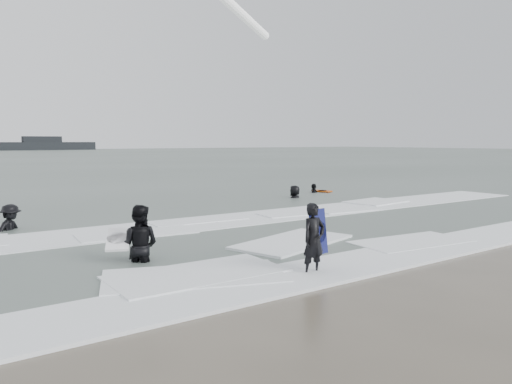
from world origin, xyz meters
TOP-DOWN VIEW (x-y plane):
  - ground at (0.00, 0.00)m, footprint 320.00×320.00m
  - surfer_centre at (-2.50, -0.70)m, footprint 0.56×0.37m
  - surfer_wading at (-5.06, 2.35)m, footprint 1.16×1.14m
  - surfer_breaker at (-6.84, 8.28)m, footprint 1.24×1.20m
  - surfer_right_near at (8.17, 11.43)m, footprint 1.05×0.87m
  - surfer_right_far at (5.78, 10.09)m, footprint 1.03×1.02m
  - surf_foam at (0.00, 3.70)m, footprint 30.03×9.06m
  - bodyboards at (0.36, 4.53)m, footprint 14.94×12.52m
  - vessel_horizon at (23.01, 149.55)m, footprint 29.86×5.33m

SIDE VIEW (x-z plane):
  - ground at x=0.00m, z-range 0.00..0.00m
  - surfer_centre at x=-2.50m, z-range -0.76..0.76m
  - surfer_wading at x=-5.06m, z-range -0.94..0.94m
  - surfer_breaker at x=-6.84m, z-range -0.85..0.85m
  - surfer_right_near at x=8.17m, z-range -0.84..0.84m
  - surfer_right_far at x=5.78m, z-range -0.90..0.90m
  - surf_foam at x=0.00m, z-range 0.00..0.08m
  - bodyboards at x=0.36m, z-range -0.13..1.12m
  - vessel_horizon at x=23.01m, z-range -0.52..3.53m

